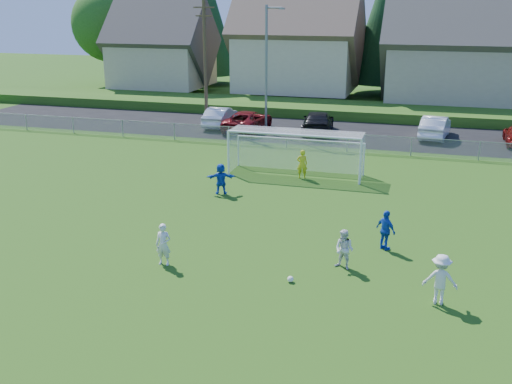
% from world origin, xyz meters
% --- Properties ---
extents(ground, '(160.00, 160.00, 0.00)m').
position_xyz_m(ground, '(0.00, 0.00, 0.00)').
color(ground, '#193D0C').
rests_on(ground, ground).
extents(asphalt_lot, '(60.00, 60.00, 0.00)m').
position_xyz_m(asphalt_lot, '(0.00, 27.50, 0.01)').
color(asphalt_lot, black).
rests_on(asphalt_lot, ground).
extents(grass_embankment, '(70.00, 6.00, 0.80)m').
position_xyz_m(grass_embankment, '(0.00, 35.00, 0.40)').
color(grass_embankment, '#1E420F').
rests_on(grass_embankment, ground).
extents(soccer_ball, '(0.22, 0.22, 0.22)m').
position_xyz_m(soccer_ball, '(2.78, 2.73, 0.11)').
color(soccer_ball, white).
rests_on(soccer_ball, ground).
extents(player_white_a, '(0.59, 0.40, 1.57)m').
position_xyz_m(player_white_a, '(-2.02, 2.86, 0.79)').
color(player_white_a, silver).
rests_on(player_white_a, ground).
extents(player_white_b, '(0.87, 0.78, 1.48)m').
position_xyz_m(player_white_b, '(4.38, 4.35, 0.74)').
color(player_white_b, silver).
rests_on(player_white_b, ground).
extents(player_white_c, '(1.10, 0.64, 1.69)m').
position_xyz_m(player_white_c, '(7.68, 2.58, 0.84)').
color(player_white_c, silver).
rests_on(player_white_c, ground).
extents(player_blue_a, '(0.97, 0.90, 1.60)m').
position_xyz_m(player_blue_a, '(5.66, 6.55, 0.80)').
color(player_blue_a, '#1342B6').
rests_on(player_blue_a, ground).
extents(player_blue_b, '(1.52, 0.93, 1.56)m').
position_xyz_m(player_blue_b, '(-2.84, 11.45, 0.78)').
color(player_blue_b, '#1342B6').
rests_on(player_blue_b, ground).
extents(goalkeeper, '(0.67, 0.53, 1.60)m').
position_xyz_m(goalkeeper, '(0.49, 15.26, 0.80)').
color(goalkeeper, yellow).
rests_on(goalkeeper, ground).
extents(car_b, '(1.81, 4.67, 1.52)m').
position_xyz_m(car_b, '(-8.49, 27.29, 0.76)').
color(car_b, silver).
rests_on(car_b, ground).
extents(car_c, '(2.82, 5.55, 1.50)m').
position_xyz_m(car_c, '(-6.01, 26.40, 0.75)').
color(car_c, '#620B0E').
rests_on(car_c, ground).
extents(car_d, '(2.89, 5.65, 1.57)m').
position_xyz_m(car_d, '(-0.86, 27.10, 0.78)').
color(car_d, black).
rests_on(car_d, ground).
extents(car_f, '(2.25, 4.98, 1.58)m').
position_xyz_m(car_f, '(7.37, 27.76, 0.79)').
color(car_f, silver).
rests_on(car_f, ground).
extents(soccer_goal, '(7.42, 1.90, 2.50)m').
position_xyz_m(soccer_goal, '(0.00, 16.05, 1.63)').
color(soccer_goal, white).
rests_on(soccer_goal, ground).
extents(chainlink_fence, '(52.06, 0.06, 1.20)m').
position_xyz_m(chainlink_fence, '(0.00, 22.00, 0.63)').
color(chainlink_fence, gray).
rests_on(chainlink_fence, ground).
extents(streetlight, '(1.38, 0.18, 9.00)m').
position_xyz_m(streetlight, '(-4.45, 26.00, 4.84)').
color(streetlight, slate).
rests_on(streetlight, ground).
extents(utility_pole, '(1.60, 0.26, 10.00)m').
position_xyz_m(utility_pole, '(-9.50, 27.00, 5.15)').
color(utility_pole, '#473321').
rests_on(utility_pole, ground).
extents(houses_row, '(53.90, 11.45, 13.27)m').
position_xyz_m(houses_row, '(1.97, 42.46, 7.33)').
color(houses_row, tan).
rests_on(houses_row, ground).
extents(tree_row, '(65.98, 12.36, 13.80)m').
position_xyz_m(tree_row, '(1.04, 48.74, 6.91)').
color(tree_row, '#382616').
rests_on(tree_row, ground).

